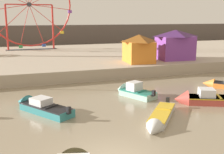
# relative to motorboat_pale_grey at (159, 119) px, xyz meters

# --- Properties ---
(quay_promenade) EXTENTS (110.00, 25.77, 1.19)m
(quay_promenade) POSITION_rel_motorboat_pale_grey_xyz_m (-4.10, 24.78, 0.37)
(quay_promenade) COLOR tan
(quay_promenade) RESTS_ON ground_plane
(distant_town_skyline) EXTENTS (140.00, 3.00, 4.40)m
(distant_town_skyline) POSITION_rel_motorboat_pale_grey_xyz_m (-4.10, 52.86, 1.97)
(distant_town_skyline) COLOR #564C47
(distant_town_skyline) RESTS_ON ground_plane
(motorboat_pale_grey) EXTENTS (4.16, 4.76, 1.02)m
(motorboat_pale_grey) POSITION_rel_motorboat_pale_grey_xyz_m (0.00, 0.00, 0.00)
(motorboat_pale_grey) COLOR silver
(motorboat_pale_grey) RESTS_ON ground_plane
(motorboat_teal_painted) EXTENTS (3.88, 4.99, 1.33)m
(motorboat_teal_painted) POSITION_rel_motorboat_pale_grey_xyz_m (-6.64, 4.66, 0.10)
(motorboat_teal_painted) COLOR teal
(motorboat_teal_painted) RESTS_ON ground_plane
(motorboat_seafoam) EXTENTS (2.76, 3.88, 1.56)m
(motorboat_seafoam) POSITION_rel_motorboat_pale_grey_xyz_m (0.84, 6.10, 0.13)
(motorboat_seafoam) COLOR #93BCAD
(motorboat_seafoam) RESTS_ON ground_plane
(motorboat_faded_red) EXTENTS (4.70, 3.17, 1.54)m
(motorboat_faded_red) POSITION_rel_motorboat_pale_grey_xyz_m (4.82, 2.46, 0.13)
(motorboat_faded_red) COLOR #B24238
(motorboat_faded_red) RESTS_ON ground_plane
(ferris_wheel_red_frame) EXTENTS (13.03, 1.20, 13.32)m
(ferris_wheel_red_frame) POSITION_rel_motorboat_pale_grey_xyz_m (-5.27, 32.17, 7.66)
(ferris_wheel_red_frame) COLOR red
(ferris_wheel_red_frame) RESTS_ON quay_promenade
(carnival_booth_purple_stall) EXTENTS (4.54, 3.46, 3.55)m
(carnival_booth_purple_stall) POSITION_rel_motorboat_pale_grey_xyz_m (10.36, 15.41, 2.81)
(carnival_booth_purple_stall) COLOR purple
(carnival_booth_purple_stall) RESTS_ON quay_promenade
(carnival_booth_orange_canopy) EXTENTS (3.41, 3.99, 3.12)m
(carnival_booth_orange_canopy) POSITION_rel_motorboat_pale_grey_xyz_m (5.36, 14.88, 2.59)
(carnival_booth_orange_canopy) COLOR orange
(carnival_booth_orange_canopy) RESTS_ON quay_promenade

